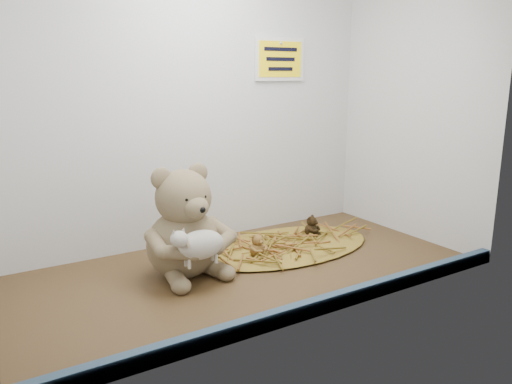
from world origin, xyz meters
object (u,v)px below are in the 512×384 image
mini_teddy_tan (257,244)px  mini_teddy_brown (311,225)px  main_teddy (183,221)px  toy_lamb (201,245)px

mini_teddy_tan → mini_teddy_brown: 24.82cm
main_teddy → toy_lamb: 10.76cm
mini_teddy_tan → mini_teddy_brown: bearing=0.7°
main_teddy → mini_teddy_brown: bearing=1.3°
mini_teddy_brown → toy_lamb: bearing=167.7°
main_teddy → mini_teddy_tan: main_teddy is taller
main_teddy → mini_teddy_tan: bearing=-7.3°
main_teddy → mini_teddy_brown: (45.73, 5.84, -9.97)cm
toy_lamb → mini_teddy_brown: size_ratio=2.36×
toy_lamb → mini_teddy_tan: bearing=24.1°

